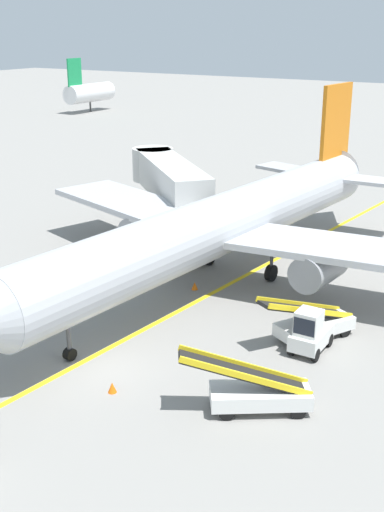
{
  "coord_description": "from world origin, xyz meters",
  "views": [
    {
      "loc": [
        16.62,
        -19.29,
        13.91
      ],
      "look_at": [
        -0.32,
        8.27,
        2.5
      ],
      "focal_mm": 46.17,
      "sensor_mm": 36.0,
      "label": 1
    }
  ],
  "objects_px": {
    "ground_crew_marshaller": "(100,292)",
    "safety_cone_wingtip_left": "(48,316)",
    "belt_loader_forward_hold": "(257,392)",
    "safety_cone_nose_left": "(186,254)",
    "belt_loader_aft_hold": "(313,323)",
    "airliner": "(226,223)",
    "jet_bridge": "(167,177)",
    "baggage_tug_near_wing": "(310,333)",
    "safety_cone_nose_right": "(112,387)",
    "safety_cone_tail_area": "(208,260)",
    "safety_cone_wingtip_right": "(195,286)"
  },
  "relations": [
    {
      "from": "belt_loader_forward_hold",
      "to": "safety_cone_nose_left",
      "type": "xyz_separation_m",
      "value": [
        -11.59,
        13.4,
        -0.56
      ]
    },
    {
      "from": "belt_loader_forward_hold",
      "to": "safety_cone_nose_right",
      "type": "distance_m",
      "value": 5.82
    },
    {
      "from": "safety_cone_nose_left",
      "to": "safety_cone_tail_area",
      "type": "height_order",
      "value": "same"
    },
    {
      "from": "airliner",
      "to": "safety_cone_nose_right",
      "type": "xyz_separation_m",
      "value": [
        2.11,
        -13.16,
        -3.2
      ]
    },
    {
      "from": "safety_cone_wingtip_left",
      "to": "jet_bridge",
      "type": "bearing_deg",
      "value": 103.86
    },
    {
      "from": "jet_bridge",
      "to": "ground_crew_marshaller",
      "type": "xyz_separation_m",
      "value": [
        5.53,
        -14.58,
        -2.63
      ]
    },
    {
      "from": "baggage_tug_near_wing",
      "to": "safety_cone_nose_right",
      "type": "distance_m",
      "value": 9.17
    },
    {
      "from": "jet_bridge",
      "to": "ground_crew_marshaller",
      "type": "distance_m",
      "value": 15.81
    },
    {
      "from": "safety_cone_wingtip_left",
      "to": "safety_cone_wingtip_right",
      "type": "relative_size",
      "value": 1.0
    },
    {
      "from": "airliner",
      "to": "ground_crew_marshaller",
      "type": "xyz_separation_m",
      "value": [
        -3.57,
        -6.9,
        -2.51
      ]
    },
    {
      "from": "safety_cone_wingtip_left",
      "to": "belt_loader_aft_hold",
      "type": "bearing_deg",
      "value": 22.45
    },
    {
      "from": "safety_cone_tail_area",
      "to": "ground_crew_marshaller",
      "type": "bearing_deg",
      "value": -98.8
    },
    {
      "from": "belt_loader_forward_hold",
      "to": "safety_cone_nose_left",
      "type": "height_order",
      "value": "belt_loader_forward_hold"
    },
    {
      "from": "safety_cone_nose_left",
      "to": "belt_loader_aft_hold",
      "type": "bearing_deg",
      "value": -30.65
    },
    {
      "from": "safety_cone_nose_right",
      "to": "safety_cone_wingtip_right",
      "type": "height_order",
      "value": "same"
    },
    {
      "from": "belt_loader_aft_hold",
      "to": "jet_bridge",
      "type": "bearing_deg",
      "value": 143.21
    },
    {
      "from": "airliner",
      "to": "safety_cone_nose_left",
      "type": "relative_size",
      "value": 80.33
    },
    {
      "from": "jet_bridge",
      "to": "safety_cone_tail_area",
      "type": "height_order",
      "value": "jet_bridge"
    },
    {
      "from": "airliner",
      "to": "jet_bridge",
      "type": "bearing_deg",
      "value": 139.87
    },
    {
      "from": "airliner",
      "to": "safety_cone_nose_left",
      "type": "height_order",
      "value": "airliner"
    },
    {
      "from": "jet_bridge",
      "to": "safety_cone_nose_right",
      "type": "height_order",
      "value": "jet_bridge"
    },
    {
      "from": "jet_bridge",
      "to": "belt_loader_forward_hold",
      "type": "xyz_separation_m",
      "value": [
        16.69,
        -18.93,
        -2.77
      ]
    },
    {
      "from": "belt_loader_forward_hold",
      "to": "safety_cone_wingtip_left",
      "type": "distance_m",
      "value": 12.62
    },
    {
      "from": "baggage_tug_near_wing",
      "to": "belt_loader_aft_hold",
      "type": "height_order",
      "value": "belt_loader_aft_hold"
    },
    {
      "from": "safety_cone_nose_left",
      "to": "baggage_tug_near_wing",
      "type": "bearing_deg",
      "value": -34.51
    },
    {
      "from": "safety_cone_nose_left",
      "to": "safety_cone_wingtip_right",
      "type": "relative_size",
      "value": 1.0
    },
    {
      "from": "safety_cone_nose_left",
      "to": "safety_cone_wingtip_left",
      "type": "height_order",
      "value": "same"
    },
    {
      "from": "baggage_tug_near_wing",
      "to": "ground_crew_marshaller",
      "type": "bearing_deg",
      "value": -174.21
    },
    {
      "from": "belt_loader_aft_hold",
      "to": "safety_cone_nose_left",
      "type": "distance_m",
      "value": 12.93
    },
    {
      "from": "safety_cone_wingtip_left",
      "to": "ground_crew_marshaller",
      "type": "bearing_deg",
      "value": 62.19
    },
    {
      "from": "ground_crew_marshaller",
      "to": "safety_cone_wingtip_left",
      "type": "bearing_deg",
      "value": -117.81
    },
    {
      "from": "jet_bridge",
      "to": "belt_loader_aft_hold",
      "type": "height_order",
      "value": "jet_bridge"
    },
    {
      "from": "airliner",
      "to": "safety_cone_nose_left",
      "type": "bearing_deg",
      "value": 151.9
    },
    {
      "from": "safety_cone_nose_left",
      "to": "safety_cone_nose_right",
      "type": "bearing_deg",
      "value": -68.19
    },
    {
      "from": "jet_bridge",
      "to": "safety_cone_nose_left",
      "type": "relative_size",
      "value": 25.31
    },
    {
      "from": "safety_cone_wingtip_left",
      "to": "safety_cone_tail_area",
      "type": "relative_size",
      "value": 1.0
    },
    {
      "from": "belt_loader_aft_hold",
      "to": "safety_cone_nose_left",
      "type": "bearing_deg",
      "value": 149.35
    },
    {
      "from": "ground_crew_marshaller",
      "to": "safety_cone_wingtip_right",
      "type": "xyz_separation_m",
      "value": [
        2.86,
        4.71,
        -0.69
      ]
    },
    {
      "from": "jet_bridge",
      "to": "safety_cone_nose_right",
      "type": "relative_size",
      "value": 25.31
    },
    {
      "from": "safety_cone_nose_right",
      "to": "ground_crew_marshaller",
      "type": "bearing_deg",
      "value": 132.26
    },
    {
      "from": "safety_cone_nose_left",
      "to": "safety_cone_wingtip_right",
      "type": "bearing_deg",
      "value": -52.69
    },
    {
      "from": "belt_loader_forward_hold",
      "to": "belt_loader_aft_hold",
      "type": "relative_size",
      "value": 0.97
    },
    {
      "from": "safety_cone_nose_left",
      "to": "safety_cone_wingtip_left",
      "type": "xyz_separation_m",
      "value": [
        -0.88,
        -11.54,
        0.0
      ]
    },
    {
      "from": "ground_crew_marshaller",
      "to": "safety_cone_wingtip_left",
      "type": "relative_size",
      "value": 3.86
    },
    {
      "from": "airliner",
      "to": "safety_cone_wingtip_left",
      "type": "xyz_separation_m",
      "value": [
        -4.89,
        -9.4,
        -3.2
      ]
    },
    {
      "from": "baggage_tug_near_wing",
      "to": "safety_cone_wingtip_right",
      "type": "relative_size",
      "value": 5.47
    },
    {
      "from": "safety_cone_nose_left",
      "to": "safety_cone_tail_area",
      "type": "bearing_deg",
      "value": -10.36
    },
    {
      "from": "belt_loader_forward_hold",
      "to": "ground_crew_marshaller",
      "type": "height_order",
      "value": "belt_loader_forward_hold"
    },
    {
      "from": "safety_cone_nose_left",
      "to": "safety_cone_wingtip_left",
      "type": "distance_m",
      "value": 11.57
    },
    {
      "from": "airliner",
      "to": "belt_loader_forward_hold",
      "type": "height_order",
      "value": "airliner"
    }
  ]
}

